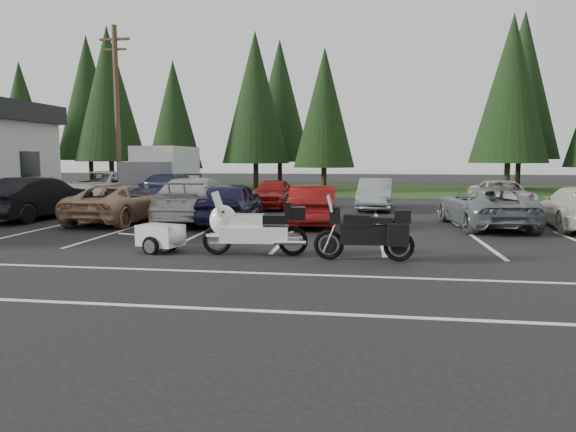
% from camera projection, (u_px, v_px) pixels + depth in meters
% --- Properties ---
extents(ground, '(120.00, 120.00, 0.00)m').
position_uv_depth(ground, '(262.00, 244.00, 13.81)').
color(ground, black).
rests_on(ground, ground).
extents(grass_strip, '(80.00, 16.00, 0.01)m').
position_uv_depth(grass_strip, '(326.00, 189.00, 37.40)').
color(grass_strip, '#1A3510').
rests_on(grass_strip, ground).
extents(lake_water, '(70.00, 50.00, 0.02)m').
position_uv_depth(lake_water, '(374.00, 175.00, 67.29)').
color(lake_water, slate).
rests_on(lake_water, ground).
extents(utility_pole, '(1.60, 0.26, 9.00)m').
position_uv_depth(utility_pole, '(117.00, 111.00, 26.51)').
color(utility_pole, '#473321').
rests_on(utility_pole, ground).
extents(box_truck, '(2.40, 5.60, 2.90)m').
position_uv_depth(box_truck, '(160.00, 174.00, 27.08)').
color(box_truck, silver).
rests_on(box_truck, ground).
extents(stall_markings, '(32.00, 16.00, 0.01)m').
position_uv_depth(stall_markings, '(275.00, 233.00, 15.77)').
color(stall_markings, silver).
rests_on(stall_markings, ground).
extents(conifer_1, '(3.96, 3.96, 9.22)m').
position_uv_depth(conifer_1, '(21.00, 115.00, 37.21)').
color(conifer_1, '#332316').
rests_on(conifer_1, ground).
extents(conifer_2, '(5.10, 5.10, 11.89)m').
position_uv_depth(conifer_2, '(109.00, 94.00, 37.74)').
color(conifer_2, '#332316').
rests_on(conifer_2, ground).
extents(conifer_3, '(3.87, 3.87, 9.02)m').
position_uv_depth(conifer_3, '(174.00, 115.00, 35.76)').
color(conifer_3, '#332316').
rests_on(conifer_3, ground).
extents(conifer_4, '(4.80, 4.80, 11.17)m').
position_uv_depth(conifer_4, '(255.00, 98.00, 36.30)').
color(conifer_4, '#332316').
rests_on(conifer_4, ground).
extents(conifer_5, '(4.14, 4.14, 9.63)m').
position_uv_depth(conifer_5, '(324.00, 108.00, 34.40)').
color(conifer_5, '#332316').
rests_on(conifer_5, ground).
extents(conifer_6, '(4.93, 4.93, 11.48)m').
position_uv_depth(conifer_6, '(511.00, 89.00, 33.03)').
color(conifer_6, '#332316').
rests_on(conifer_6, ground).
extents(conifer_back_a, '(5.28, 5.28, 12.30)m').
position_uv_depth(conifer_back_a, '(88.00, 98.00, 42.42)').
color(conifer_back_a, '#332316').
rests_on(conifer_back_a, ground).
extents(conifer_back_b, '(4.97, 4.97, 11.58)m').
position_uv_depth(conifer_back_b, '(280.00, 101.00, 40.65)').
color(conifer_back_b, '#332316').
rests_on(conifer_back_b, ground).
extents(conifer_back_c, '(5.50, 5.50, 12.81)m').
position_uv_depth(conifer_back_c, '(522.00, 86.00, 37.27)').
color(conifer_back_c, '#332316').
rests_on(conifer_back_c, ground).
extents(car_near_1, '(2.11, 4.92, 1.58)m').
position_uv_depth(car_near_1, '(38.00, 198.00, 19.28)').
color(car_near_1, black).
rests_on(car_near_1, ground).
extents(car_near_2, '(2.42, 4.95, 1.35)m').
position_uv_depth(car_near_2, '(121.00, 203.00, 18.43)').
color(car_near_2, tan).
rests_on(car_near_2, ground).
extents(car_near_3, '(2.61, 5.64, 1.60)m').
position_uv_depth(car_near_3, '(197.00, 199.00, 18.59)').
color(car_near_3, beige).
rests_on(car_near_3, ground).
extents(car_near_4, '(1.90, 4.43, 1.49)m').
position_uv_depth(car_near_4, '(232.00, 203.00, 17.84)').
color(car_near_4, '#191739').
rests_on(car_near_4, ground).
extents(car_near_5, '(1.64, 4.22, 1.37)m').
position_uv_depth(car_near_5, '(314.00, 205.00, 17.60)').
color(car_near_5, maroon).
rests_on(car_near_5, ground).
extents(car_near_6, '(2.70, 5.04, 1.35)m').
position_uv_depth(car_near_6, '(485.00, 207.00, 17.09)').
color(car_near_6, slate).
rests_on(car_near_6, ground).
extents(car_far_0, '(3.02, 6.05, 1.64)m').
position_uv_depth(car_far_0, '(100.00, 188.00, 25.09)').
color(car_far_0, white).
rests_on(car_far_0, ground).
extents(car_far_1, '(2.27, 5.34, 1.53)m').
position_uv_depth(car_far_1, '(165.00, 190.00, 24.18)').
color(car_far_1, '#1B2645').
rests_on(car_far_1, ground).
extents(car_far_2, '(1.68, 4.02, 1.36)m').
position_uv_depth(car_far_2, '(273.00, 193.00, 23.38)').
color(car_far_2, maroon).
rests_on(car_far_2, ground).
extents(car_far_3, '(1.72, 4.24, 1.37)m').
position_uv_depth(car_far_3, '(375.00, 194.00, 22.82)').
color(car_far_3, gray).
rests_on(car_far_3, ground).
extents(car_far_4, '(2.34, 4.82, 1.32)m').
position_uv_depth(car_far_4, '(501.00, 196.00, 22.28)').
color(car_far_4, beige).
rests_on(car_far_4, ground).
extents(touring_motorcycle, '(2.83, 1.07, 1.54)m').
position_uv_depth(touring_motorcycle, '(255.00, 223.00, 12.09)').
color(touring_motorcycle, white).
rests_on(touring_motorcycle, ground).
extents(cargo_trailer, '(1.65, 1.22, 0.68)m').
position_uv_depth(cargo_trailer, '(161.00, 238.00, 12.58)').
color(cargo_trailer, silver).
rests_on(cargo_trailer, ground).
extents(adventure_motorcycle, '(2.49, 0.92, 1.51)m').
position_uv_depth(adventure_motorcycle, '(364.00, 228.00, 11.46)').
color(adventure_motorcycle, black).
rests_on(adventure_motorcycle, ground).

